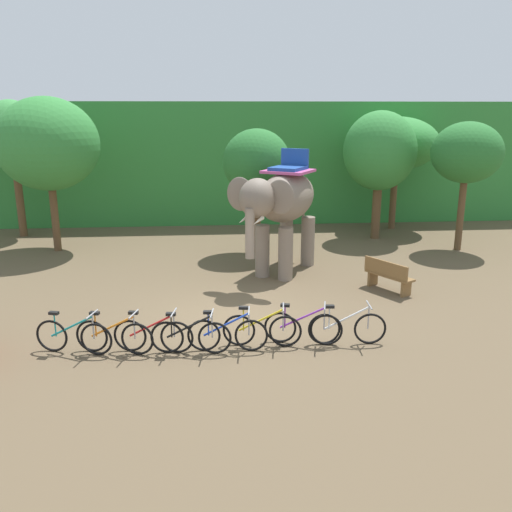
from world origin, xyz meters
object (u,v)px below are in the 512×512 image
Objects in this scene: tree_center_right at (397,144)px; bike_blue at (227,334)px; tree_left at (13,137)px; tree_center at (257,163)px; tree_far_right at (380,152)px; elephant at (282,203)px; bike_red at (153,335)px; bike_purple at (303,327)px; tree_right at (467,153)px; tree_far_left at (48,144)px; bike_white at (347,328)px; bike_black at (191,336)px; bike_yellow at (262,329)px; bike_teal at (74,336)px; wooden_bench at (388,275)px; bike_orange at (114,336)px.

tree_center_right is 2.74× the size of bike_blue.
tree_center is at bearing -20.54° from tree_left.
tree_far_right is 1.22× the size of elephant.
bike_purple is (3.20, 0.16, 0.00)m from bike_red.
tree_center_right reaches higher than tree_right.
tree_far_left is 3.21× the size of bike_purple.
tree_far_left reaches higher than bike_white.
tree_center reaches higher than bike_blue.
tree_far_left reaches higher than bike_black.
bike_red is at bearing -177.14° from bike_yellow.
tree_far_right is at bearing 55.23° from bike_black.
tree_far_right is at bearing 21.15° from tree_center.
bike_yellow is (-5.40, -9.72, -3.01)m from tree_far_right.
tree_center reaches higher than bike_teal.
tree_left is at bearing 132.84° from bike_white.
bike_purple is (1.65, 0.23, 0.00)m from bike_blue.
tree_center is 2.54× the size of bike_white.
tree_right is (7.36, -0.12, 0.30)m from tree_center.
tree_left is 15.19m from wooden_bench.
bike_black and bike_yellow have the same top height.
tree_center is at bearing 70.41° from bike_red.
bike_orange and bike_white have the same top height.
tree_far_right is 2.16m from tree_center_right.
tree_far_right is at bearing 4.58° from tree_far_left.
tree_left is 14.00m from bike_black.
tree_far_right is 13.34m from bike_orange.
elephant is 7.12m from bike_orange.
bike_teal is 0.98× the size of bike_yellow.
bike_yellow is at bearing -101.62° from elephant.
wooden_bench is (7.81, 3.41, 0.09)m from bike_teal.
tree_center is 5.23m from tree_far_right.
bike_teal is at bearing -119.64° from tree_center.
bike_yellow is 0.99× the size of bike_white.
elephant is at bearing -160.70° from tree_right.
bike_red is (4.33, -8.88, -3.40)m from tree_far_left.
tree_center_right is at bearing 55.10° from bike_black.
bike_orange is 0.98× the size of bike_blue.
bike_teal is (-4.48, -7.87, -2.79)m from tree_center.
bike_white is (-4.80, -11.52, -3.19)m from tree_center_right.
bike_yellow is (8.65, -11.28, -3.52)m from tree_left.
bike_blue is (7.91, -11.46, -3.52)m from tree_left.
bike_yellow is (-6.65, -11.47, -3.19)m from tree_center_right.
bike_blue is (0.77, 0.05, 0.00)m from bike_black.
tree_far_right is 11.09m from bike_purple.
tree_left reaches higher than bike_red.
bike_black is 2.43m from bike_purple.
bike_red is at bearing -2.74° from bike_teal.
bike_white is 3.97m from wooden_bench.
bike_teal is 5.80m from bike_white.
elephant is at bearing -31.32° from tree_left.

